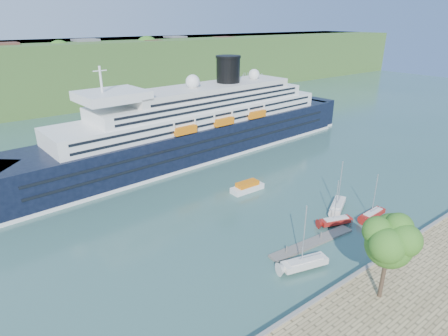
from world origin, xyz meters
TOP-DOWN VIEW (x-y plane):
  - ground at (0.00, 0.00)m, footprint 400.00×400.00m
  - far_hillside at (0.00, 145.00)m, footprint 400.00×50.00m
  - quay_coping at (0.00, -0.20)m, footprint 220.00×0.50m
  - cruise_ship at (6.19, 54.30)m, footprint 107.71×22.10m
  - park_bench at (1.34, -1.64)m, footprint 1.54×1.10m
  - promenade_tree at (-5.30, -4.33)m, footprint 7.22×7.22m
  - floating_pontoon at (-1.58, 9.19)m, footprint 16.17×3.30m
  - sailboat_white_near at (-7.40, 5.73)m, footprint 7.67×3.96m
  - sailboat_red at (5.96, 10.55)m, footprint 6.37×3.65m
  - sailboat_white_far at (10.72, 13.76)m, footprint 7.27×5.03m
  - tender_launch at (2.90, 29.93)m, footprint 7.21×2.58m
  - sailboat_extra at (12.97, 8.09)m, footprint 6.35×2.02m

SIDE VIEW (x-z plane):
  - ground at x=0.00m, z-range 0.00..0.00m
  - floating_pontoon at x=-1.58m, z-range 0.00..0.36m
  - tender_launch at x=2.90m, z-range 0.00..1.98m
  - quay_coping at x=0.00m, z-range 1.00..1.30m
  - park_bench at x=1.34m, z-range 1.00..1.91m
  - sailboat_red at x=5.96m, z-range 0.00..7.94m
  - sailboat_extra at x=12.97m, z-range 0.00..8.11m
  - sailboat_white_far at x=10.72m, z-range 0.00..9.23m
  - sailboat_white_near at x=-7.40m, z-range 0.00..9.54m
  - promenade_tree at x=-5.30m, z-range 1.00..12.96m
  - far_hillside at x=0.00m, z-range 0.00..24.00m
  - cruise_ship at x=6.19m, z-range 0.00..24.02m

